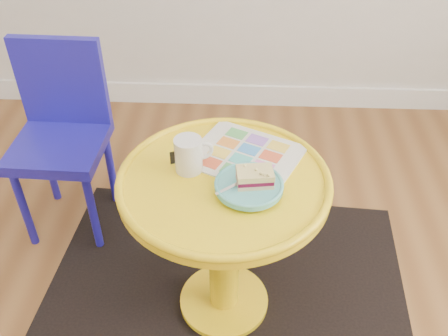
{
  "coord_description": "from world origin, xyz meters",
  "views": [
    {
      "loc": [
        0.32,
        -0.46,
        1.5
      ],
      "look_at": [
        0.27,
        0.63,
        0.62
      ],
      "focal_mm": 40.0,
      "sensor_mm": 36.0,
      "label": 1
    }
  ],
  "objects_px": {
    "chair": "(62,127)",
    "plate": "(249,186)",
    "side_table": "(224,220)",
    "mug": "(189,154)",
    "newspaper": "(245,155)"
  },
  "relations": [
    {
      "from": "side_table",
      "to": "chair",
      "type": "relative_size",
      "value": 0.81
    },
    {
      "from": "chair",
      "to": "newspaper",
      "type": "bearing_deg",
      "value": -24.05
    },
    {
      "from": "newspaper",
      "to": "plate",
      "type": "relative_size",
      "value": 1.64
    },
    {
      "from": "chair",
      "to": "mug",
      "type": "bearing_deg",
      "value": -35.46
    },
    {
      "from": "mug",
      "to": "plate",
      "type": "bearing_deg",
      "value": -47.55
    },
    {
      "from": "chair",
      "to": "plate",
      "type": "height_order",
      "value": "chair"
    },
    {
      "from": "side_table",
      "to": "plate",
      "type": "distance_m",
      "value": 0.2
    },
    {
      "from": "side_table",
      "to": "mug",
      "type": "bearing_deg",
      "value": 158.34
    },
    {
      "from": "newspaper",
      "to": "plate",
      "type": "distance_m",
      "value": 0.16
    },
    {
      "from": "newspaper",
      "to": "mug",
      "type": "xyz_separation_m",
      "value": [
        -0.16,
        -0.07,
        0.05
      ]
    },
    {
      "from": "mug",
      "to": "side_table",
      "type": "bearing_deg",
      "value": -41.59
    },
    {
      "from": "newspaper",
      "to": "mug",
      "type": "bearing_deg",
      "value": -130.11
    },
    {
      "from": "chair",
      "to": "plate",
      "type": "distance_m",
      "value": 0.88
    },
    {
      "from": "newspaper",
      "to": "plate",
      "type": "xyz_separation_m",
      "value": [
        0.01,
        -0.16,
        0.02
      ]
    },
    {
      "from": "side_table",
      "to": "plate",
      "type": "xyz_separation_m",
      "value": [
        0.07,
        -0.05,
        0.18
      ]
    }
  ]
}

